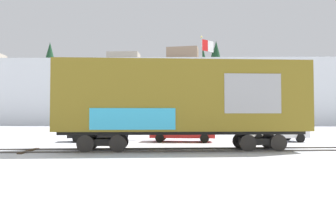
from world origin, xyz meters
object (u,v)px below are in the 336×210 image
at_px(freight_car, 182,98).
at_px(flagpole, 204,71).
at_px(parked_car_black, 98,129).
at_px(parked_car_red, 181,130).
at_px(parked_car_white, 273,130).

bearing_deg(freight_car, flagpole, 77.27).
relative_size(parked_car_black, parked_car_red, 0.96).
bearing_deg(parked_car_red, flagpole, 62.25).
xyz_separation_m(flagpole, parked_car_white, (4.67, -3.97, -5.06)).
xyz_separation_m(parked_car_black, parked_car_red, (6.31, -0.20, -0.05)).
xyz_separation_m(freight_car, flagpole, (2.20, 9.75, 2.98)).
relative_size(parked_car_black, parked_car_white, 0.92).
distance_m(parked_car_black, parked_car_white, 13.10).
xyz_separation_m(freight_car, parked_car_white, (6.88, 5.78, -2.08)).
distance_m(freight_car, flagpole, 10.43).
height_order(parked_car_red, parked_car_white, parked_car_red).
xyz_separation_m(freight_car, parked_car_black, (-6.22, 5.93, -2.03)).
bearing_deg(parked_car_red, freight_car, -90.84).
relative_size(flagpole, parked_car_black, 1.93).
height_order(freight_car, parked_car_white, freight_car).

